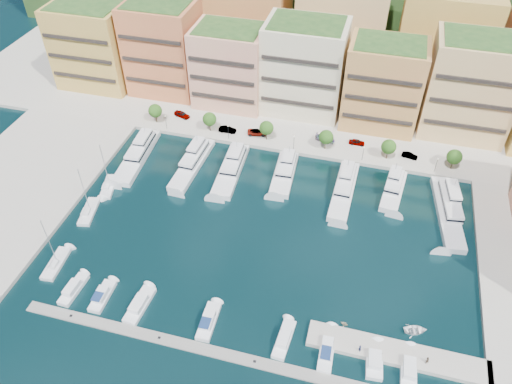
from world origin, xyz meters
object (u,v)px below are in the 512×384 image
Objects in this scene: yacht_6 at (448,208)px; sailboat_0 at (56,264)px; sailboat_2 at (109,187)px; car_1 at (227,130)px; yacht_4 at (344,188)px; yacht_3 at (285,171)px; sailboat_1 at (89,212)px; tree_2 at (266,128)px; tender_2 at (415,330)px; cruiser_7 at (327,350)px; cruiser_6 at (284,340)px; tender_1 at (344,324)px; cruiser_9 at (409,369)px; car_4 at (357,142)px; cruiser_4 at (208,322)px; yacht_5 at (394,188)px; cruiser_1 at (102,296)px; lamppost_4 at (437,163)px; car_2 at (257,132)px; yacht_1 at (193,162)px; person_0 at (360,348)px; tree_3 at (326,137)px; car_3 at (325,138)px; tree_0 at (155,111)px; car_0 at (182,114)px; tree_5 at (454,157)px; cruiser_0 at (73,290)px; lamppost_1 at (228,130)px; yacht_0 at (138,153)px; cruiser_2 at (140,305)px; person_1 at (427,360)px; lamppost_2 at (294,140)px; yacht_2 at (232,167)px; lamppost_3 at (363,151)px; lamppost_0 at (166,120)px; car_5 at (410,156)px; tree_4 at (389,147)px; cruiser_8 at (374,361)px; tree_1 at (210,119)px.

sailboat_0 is at bearing -154.46° from yacht_6.
car_1 is at bearing 53.53° from sailboat_2.
sailboat_2 reaches higher than yacht_4.
sailboat_1 is at bearing -148.17° from yacht_3.
tree_2 is 1.31× the size of tender_2.
sailboat_1 is at bearing 160.48° from cruiser_7.
cruiser_6 is 11.88m from tender_1.
yacht_3 is 3.90× the size of tender_2.
car_4 is (-16.18, 62.25, 1.17)m from cruiser_9.
cruiser_9 is at bearing 0.03° from cruiser_4.
yacht_5 is 1.87× the size of cruiser_6.
cruiser_1 is 44.14m from cruiser_7.
lamppost_4 is 0.98× the size of tender_2.
car_2 is (-43.92, 51.47, 1.31)m from tender_2.
yacht_1 is 12.67× the size of person_0.
tree_2 is 24.41m from car_4.
lamppost_4 is 2.47× the size of person_0.
car_3 is at bearing 98.91° from tree_3.
tree_0 is 76.78m from cruiser_6.
yacht_4 is at bearing 65.94° from cruiser_4.
car_0 is (-67.03, 54.19, 1.38)m from tender_2.
cruiser_6 is at bearing -22.21° from sailboat_1.
tree_5 reaches higher than car_2.
car_1 reaches higher than cruiser_0.
lamppost_1 is 0.20× the size of yacht_1.
lamppost_1 reaches higher than person_0.
tender_2 is at bearing -25.99° from yacht_0.
yacht_1 is 43.83m from cruiser_1.
yacht_1 is at bearing 141.89° from cruiser_9.
person_0 is (-15.65, -41.63, 0.64)m from yacht_6.
tree_5 is 0.75× the size of cruiser_1.
cruiser_2 is at bearing -53.49° from sailboat_2.
cruiser_4 is at bearing -25.44° from person_1.
lamppost_2 is at bearing -122.63° from car_2.
car_2 is at bearing 175.03° from tree_3.
tree_3 reaches higher than yacht_2.
lamppost_3 is 76.88m from sailboat_0.
tree_3 is at bearing 30.20° from sailboat_2.
lamppost_1 is 55.89m from cruiser_2.
car_4 is at bearing -97.43° from car_2.
lamppost_0 is 0.32× the size of sailboat_2.
cruiser_1 is 0.57× the size of sailboat_1.
sailboat_2 is 3.26× the size of car_5.
sailboat_1 is 80.71m from car_5.
tree_4 is 57.44m from person_1.
cruiser_7 reaches higher than cruiser_8.
tree_5 is 22.14m from lamppost_3.
tree_3 reaches higher than lamppost_4.
car_4 is (56.67, 41.49, 1.40)m from sailboat_1.
yacht_2 is at bearing -53.10° from tree_1.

